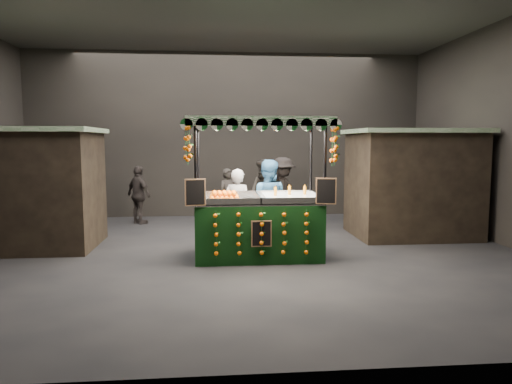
{
  "coord_description": "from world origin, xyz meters",
  "views": [
    {
      "loc": [
        -0.39,
        -9.39,
        2.31
      ],
      "look_at": [
        0.46,
        0.16,
        1.26
      ],
      "focal_mm": 32.59,
      "sensor_mm": 36.0,
      "label": 1
    }
  ],
  "objects": [
    {
      "name": "shopper_5",
      "position": [
        1.18,
        3.04,
        0.86
      ],
      "size": [
        0.96,
        1.67,
        1.72
      ],
      "rotation": [
        0.0,
        0.0,
        1.87
      ],
      "color": "black",
      "rests_on": "ground"
    },
    {
      "name": "shopper_0",
      "position": [
        -0.01,
        3.47,
        0.78
      ],
      "size": [
        0.67,
        0.56,
        1.56
      ],
      "rotation": [
        0.0,
        0.0,
        0.38
      ],
      "color": "#2E2825",
      "rests_on": "ground"
    },
    {
      "name": "shopper_3",
      "position": [
        1.46,
        3.12,
        0.94
      ],
      "size": [
        1.4,
        1.24,
        1.88
      ],
      "rotation": [
        0.0,
        0.0,
        0.57
      ],
      "color": "black",
      "rests_on": "ground"
    },
    {
      "name": "neighbour_stall_left",
      "position": [
        -4.4,
        1.0,
        1.31
      ],
      "size": [
        3.0,
        2.2,
        2.6
      ],
      "color": "black",
      "rests_on": "ground"
    },
    {
      "name": "ground",
      "position": [
        0.0,
        0.0,
        0.0
      ],
      "size": [
        12.0,
        12.0,
        0.0
      ],
      "primitive_type": "plane",
      "color": "black",
      "rests_on": "ground"
    },
    {
      "name": "vendor_grey",
      "position": [
        0.11,
        0.75,
        0.86
      ],
      "size": [
        0.73,
        0.61,
        1.72
      ],
      "rotation": [
        0.0,
        0.0,
        2.77
      ],
      "color": "gray",
      "rests_on": "ground"
    },
    {
      "name": "neighbour_stall_right",
      "position": [
        4.4,
        1.5,
        1.31
      ],
      "size": [
        3.0,
        2.2,
        2.6
      ],
      "color": "black",
      "rests_on": "ground"
    },
    {
      "name": "market_hall",
      "position": [
        0.0,
        0.0,
        3.38
      ],
      "size": [
        12.1,
        10.1,
        5.05
      ],
      "color": "black",
      "rests_on": "ground"
    },
    {
      "name": "vendor_blue",
      "position": [
        0.78,
        0.81,
        0.96
      ],
      "size": [
        1.09,
        0.95,
        1.91
      ],
      "rotation": [
        0.0,
        0.0,
        2.86
      ],
      "color": "#295785",
      "rests_on": "ground"
    },
    {
      "name": "juice_stall",
      "position": [
        0.48,
        -0.33,
        0.86
      ],
      "size": [
        2.85,
        1.68,
        2.76
      ],
      "color": "black",
      "rests_on": "ground"
    },
    {
      "name": "shopper_1",
      "position": [
        0.9,
        2.57,
        0.92
      ],
      "size": [
        1.12,
        1.13,
        1.85
      ],
      "rotation": [
        0.0,
        0.0,
        -0.82
      ],
      "color": "black",
      "rests_on": "ground"
    },
    {
      "name": "shopper_4",
      "position": [
        -3.56,
        2.29,
        0.81
      ],
      "size": [
        0.94,
        0.9,
        1.63
      ],
      "rotation": [
        0.0,
        0.0,
        3.8
      ],
      "color": "#2B2523",
      "rests_on": "ground"
    },
    {
      "name": "shopper_2",
      "position": [
        -2.51,
        3.77,
        0.82
      ],
      "size": [
        0.96,
        0.96,
        1.63
      ],
      "rotation": [
        0.0,
        0.0,
        2.36
      ],
      "color": "#2E2826",
      "rests_on": "ground"
    }
  ]
}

